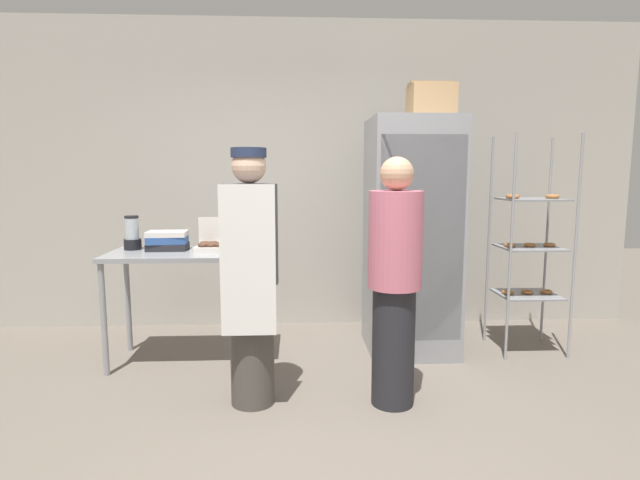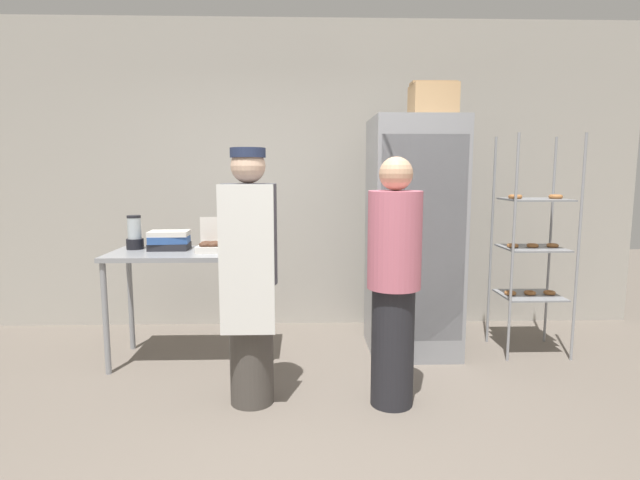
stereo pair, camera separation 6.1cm
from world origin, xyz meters
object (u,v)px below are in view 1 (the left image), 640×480
at_px(blender_pitcher, 132,235).
at_px(person_baker, 251,274).
at_px(refrigerator, 411,237).
at_px(binder_stack, 167,241).
at_px(cardboard_storage_box, 431,101).
at_px(person_customer, 395,281).
at_px(donut_box, 212,246).
at_px(baking_rack, 530,247).

bearing_deg(blender_pitcher, person_baker, -41.62).
relative_size(refrigerator, binder_stack, 5.95).
xyz_separation_m(cardboard_storage_box, person_customer, (-0.48, -1.05, -1.27)).
distance_m(donut_box, person_baker, 0.84).
height_order(refrigerator, baking_rack, refrigerator).
xyz_separation_m(donut_box, binder_stack, (-0.38, 0.12, 0.03)).
xyz_separation_m(refrigerator, binder_stack, (-2.00, -0.09, -0.01)).
relative_size(binder_stack, person_customer, 0.20).
distance_m(refrigerator, person_baker, 1.59).
relative_size(baking_rack, blender_pitcher, 6.60).
bearing_deg(cardboard_storage_box, blender_pitcher, -177.98).
bearing_deg(donut_box, blender_pitcher, 166.30).
bearing_deg(person_baker, blender_pitcher, 138.38).
relative_size(refrigerator, person_baker, 1.17).
distance_m(baking_rack, person_customer, 1.64).
relative_size(baking_rack, binder_stack, 5.53).
xyz_separation_m(binder_stack, person_customer, (1.66, -0.93, -0.15)).
distance_m(blender_pitcher, person_baker, 1.39).
bearing_deg(binder_stack, person_baker, -49.67).
distance_m(cardboard_storage_box, person_customer, 1.72).
height_order(baking_rack, cardboard_storage_box, cardboard_storage_box).
bearing_deg(refrigerator, binder_stack, -177.42).
xyz_separation_m(donut_box, blender_pitcher, (-0.67, 0.16, 0.07)).
height_order(refrigerator, binder_stack, refrigerator).
xyz_separation_m(donut_box, person_customer, (1.29, -0.81, -0.12)).
bearing_deg(person_baker, baking_rack, 21.78).
xyz_separation_m(blender_pitcher, binder_stack, (0.29, -0.04, -0.05)).
xyz_separation_m(blender_pitcher, person_baker, (1.03, -0.92, -0.15)).
bearing_deg(blender_pitcher, refrigerator, 1.19).
distance_m(donut_box, cardboard_storage_box, 2.13).
height_order(cardboard_storage_box, person_baker, cardboard_storage_box).
height_order(blender_pitcher, binder_stack, blender_pitcher).
height_order(binder_stack, person_baker, person_baker).
height_order(baking_rack, blender_pitcher, baking_rack).
bearing_deg(person_customer, refrigerator, 71.45).
distance_m(blender_pitcher, person_customer, 2.19).
distance_m(blender_pitcher, cardboard_storage_box, 2.67).
relative_size(baking_rack, person_baker, 1.09).
distance_m(donut_box, person_customer, 1.52).
height_order(baking_rack, person_baker, baking_rack).
relative_size(donut_box, cardboard_storage_box, 0.73).
distance_m(baking_rack, person_baker, 2.43).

